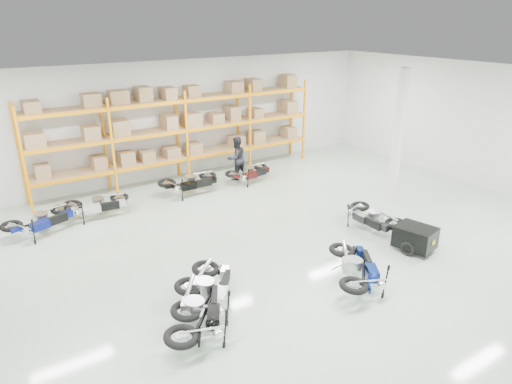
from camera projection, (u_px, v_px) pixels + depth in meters
room at (281, 166)px, 12.25m from camera, size 18.00×18.00×18.00m
pallet_rack at (181, 122)px, 17.30m from camera, size 11.28×0.98×3.62m
structural_column at (398, 136)px, 15.28m from camera, size 0.25×0.25×4.50m
moto_blue_centre at (358, 263)px, 10.73m from camera, size 1.88×2.15×1.26m
moto_silver_left at (208, 285)px, 9.83m from camera, size 2.02×2.13×1.27m
moto_black_far_left at (198, 305)px, 9.14m from camera, size 1.87×2.23×1.30m
moto_touring_right at (372, 213)px, 13.57m from camera, size 0.93×1.78×1.14m
trailer at (415, 237)px, 12.37m from camera, size 1.01×1.74×0.70m
moto_back_a at (41, 216)px, 13.32m from camera, size 2.01×1.45×1.17m
moto_back_b at (97, 201)px, 14.46m from camera, size 1.87×1.09×1.15m
moto_back_c at (190, 178)px, 16.32m from camera, size 1.94×0.99×1.24m
moto_back_d at (250, 169)px, 17.52m from camera, size 1.76×1.03×1.08m
person_back at (236, 158)px, 17.72m from camera, size 0.90×0.75×1.69m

